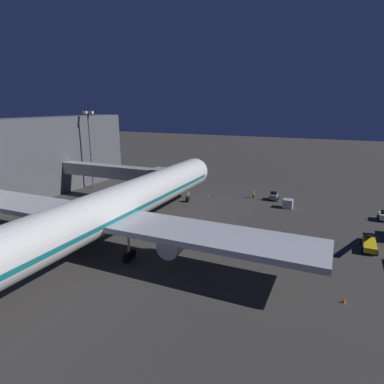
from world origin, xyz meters
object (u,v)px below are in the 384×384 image
at_px(jet_bridge, 121,172).
at_px(traffic_cone_nose_port, 208,195).
at_px(airliner_at_gate, 106,212).
at_px(baggage_tug_spare, 384,216).
at_px(traffic_cone_nose_starboard, 189,193).
at_px(belt_loader, 370,244).
at_px(pushback_tug, 274,197).
at_px(apron_floodlight_mast, 90,144).
at_px(traffic_cone_wingtip_svc_side, 344,300).
at_px(ground_crew_near_nose_gear, 253,194).
at_px(baggage_container_far_row, 288,204).

distance_m(jet_bridge, traffic_cone_nose_port, 18.97).
relative_size(airliner_at_gate, baggage_tug_spare, 26.94).
height_order(jet_bridge, traffic_cone_nose_starboard, jet_bridge).
bearing_deg(traffic_cone_nose_port, belt_loader, 152.05).
xyz_separation_m(pushback_tug, baggage_tug_spare, (-19.48, 4.87, 0.00)).
bearing_deg(apron_floodlight_mast, traffic_cone_wingtip_svc_side, 153.62).
xyz_separation_m(jet_bridge, traffic_cone_wingtip_svc_side, (-42.64, 21.90, -5.37)).
distance_m(baggage_tug_spare, traffic_cone_wingtip_svc_side, 29.75).
distance_m(apron_floodlight_mast, ground_crew_near_nose_gear, 38.73).
bearing_deg(traffic_cone_nose_port, airliner_at_gate, 85.92).
distance_m(belt_loader, traffic_cone_wingtip_svc_side, 15.43).
xyz_separation_m(jet_bridge, baggage_container_far_row, (-32.70, -7.83, -4.80)).
distance_m(apron_floodlight_mast, baggage_tug_spare, 61.44).
xyz_separation_m(apron_floodlight_mast, baggage_container_far_row, (-44.66, -2.65, -9.48)).
relative_size(belt_loader, baggage_tug_spare, 3.32).
relative_size(pushback_tug, ground_crew_near_nose_gear, 1.34).
bearing_deg(ground_crew_near_nose_gear, belt_loader, 137.80).
bearing_deg(jet_bridge, traffic_cone_nose_port, -149.94).
xyz_separation_m(pushback_tug, ground_crew_near_nose_gear, (4.21, 0.12, 0.16)).
height_order(traffic_cone_nose_port, traffic_cone_nose_starboard, same).
relative_size(jet_bridge, pushback_tug, 11.21).
relative_size(traffic_cone_nose_port, traffic_cone_wingtip_svc_side, 1.00).
bearing_deg(baggage_tug_spare, baggage_container_far_row, -2.18).
xyz_separation_m(airliner_at_gate, belt_loader, (-32.15, -14.98, -4.68)).
height_order(jet_bridge, apron_floodlight_mast, apron_floodlight_mast).
xyz_separation_m(ground_crew_near_nose_gear, traffic_cone_nose_port, (9.26, 2.87, -0.66)).
height_order(pushback_tug, traffic_cone_nose_starboard, pushback_tug).
relative_size(jet_bridge, apron_floodlight_mast, 1.44).
relative_size(jet_bridge, ground_crew_near_nose_gear, 15.00).
height_order(ground_crew_near_nose_gear, traffic_cone_nose_port, ground_crew_near_nose_gear).
bearing_deg(baggage_container_far_row, jet_bridge, 13.47).
distance_m(jet_bridge, belt_loader, 46.45).
bearing_deg(ground_crew_near_nose_gear, airliner_at_gate, 71.24).
height_order(airliner_at_gate, baggage_container_far_row, airliner_at_gate).
distance_m(traffic_cone_nose_port, traffic_cone_wingtip_svc_side, 41.05).
bearing_deg(ground_crew_near_nose_gear, traffic_cone_nose_port, 17.21).
xyz_separation_m(baggage_container_far_row, ground_crew_near_nose_gear, (7.70, -4.15, 0.09)).
bearing_deg(baggage_container_far_row, pushback_tug, -50.75).
xyz_separation_m(apron_floodlight_mast, baggage_tug_spare, (-60.66, -2.04, -9.54)).
bearing_deg(jet_bridge, airliner_at_gate, 121.90).
distance_m(airliner_at_gate, ground_crew_near_nose_gear, 35.92).
bearing_deg(traffic_cone_nose_starboard, baggage_tug_spare, 177.11).
height_order(baggage_tug_spare, ground_crew_near_nose_gear, baggage_tug_spare).
relative_size(apron_floodlight_mast, belt_loader, 2.26).
bearing_deg(traffic_cone_wingtip_svc_side, apron_floodlight_mast, -26.38).
bearing_deg(apron_floodlight_mast, ground_crew_near_nose_gear, -169.58).
height_order(belt_loader, traffic_cone_nose_starboard, belt_loader).
relative_size(apron_floodlight_mast, traffic_cone_wingtip_svc_side, 32.31).
bearing_deg(apron_floodlight_mast, baggage_tug_spare, -178.07).
bearing_deg(pushback_tug, belt_loader, 131.12).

